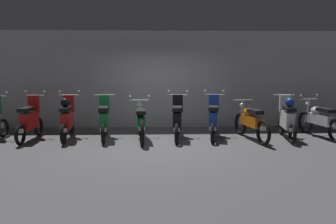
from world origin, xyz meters
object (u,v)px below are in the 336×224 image
(motorbike_slot_1, at_px, (30,120))
(motorbike_slot_6, at_px, (213,119))
(motorbike_slot_7, at_px, (251,122))
(motorbike_slot_9, at_px, (320,120))
(motorbike_slot_2, at_px, (67,119))
(motorbike_slot_5, at_px, (177,120))
(motorbike_slot_4, at_px, (141,122))
(motorbike_slot_8, at_px, (287,118))
(motorbike_slot_3, at_px, (104,120))

(motorbike_slot_1, xyz_separation_m, motorbike_slot_6, (4.94, 0.07, 0.00))
(motorbike_slot_1, height_order, motorbike_slot_6, same)
(motorbike_slot_7, distance_m, motorbike_slot_9, 1.98)
(motorbike_slot_2, bearing_deg, motorbike_slot_5, -0.30)
(motorbike_slot_4, relative_size, motorbike_slot_9, 1.01)
(motorbike_slot_5, relative_size, motorbike_slot_9, 0.87)
(motorbike_slot_2, xyz_separation_m, motorbike_slot_7, (4.93, -0.20, -0.08))
(motorbike_slot_1, bearing_deg, motorbike_slot_4, -2.06)
(motorbike_slot_8, bearing_deg, motorbike_slot_4, 179.62)
(motorbike_slot_1, xyz_separation_m, motorbike_slot_4, (2.96, -0.11, -0.04))
(motorbike_slot_1, height_order, motorbike_slot_4, motorbike_slot_1)
(motorbike_slot_7, distance_m, motorbike_slot_8, 1.00)
(motorbike_slot_6, relative_size, motorbike_slot_8, 0.99)
(motorbike_slot_4, relative_size, motorbike_slot_7, 1.01)
(motorbike_slot_6, height_order, motorbike_slot_8, motorbike_slot_6)
(motorbike_slot_5, bearing_deg, motorbike_slot_3, 178.98)
(motorbike_slot_8, bearing_deg, motorbike_slot_7, -177.78)
(motorbike_slot_5, height_order, motorbike_slot_7, motorbike_slot_5)
(motorbike_slot_1, xyz_separation_m, motorbike_slot_2, (0.98, 0.03, 0.04))
(motorbike_slot_6, bearing_deg, motorbike_slot_5, -176.59)
(motorbike_slot_3, bearing_deg, motorbike_slot_5, -1.02)
(motorbike_slot_9, bearing_deg, motorbike_slot_4, -178.58)
(motorbike_slot_2, distance_m, motorbike_slot_4, 1.98)
(motorbike_slot_6, height_order, motorbike_slot_7, motorbike_slot_6)
(motorbike_slot_2, distance_m, motorbike_slot_6, 3.96)
(motorbike_slot_9, bearing_deg, motorbike_slot_8, -171.39)
(motorbike_slot_1, relative_size, motorbike_slot_7, 0.87)
(motorbike_slot_2, relative_size, motorbike_slot_7, 0.87)
(motorbike_slot_1, distance_m, motorbike_slot_5, 3.95)
(motorbike_slot_6, height_order, motorbike_slot_9, motorbike_slot_6)
(motorbike_slot_2, relative_size, motorbike_slot_6, 1.01)
(motorbike_slot_7, height_order, motorbike_slot_9, motorbike_slot_9)
(motorbike_slot_5, relative_size, motorbike_slot_7, 0.87)
(motorbike_slot_7, bearing_deg, motorbike_slot_3, 176.82)
(motorbike_slot_5, bearing_deg, motorbike_slot_1, -179.81)
(motorbike_slot_6, xyz_separation_m, motorbike_slot_7, (0.97, -0.24, -0.04))
(motorbike_slot_5, xyz_separation_m, motorbike_slot_9, (3.94, 0.00, -0.04))
(motorbike_slot_1, height_order, motorbike_slot_8, motorbike_slot_1)
(motorbike_slot_6, bearing_deg, motorbike_slot_7, -14.00)
(motorbike_slot_4, bearing_deg, motorbike_slot_6, 5.14)
(motorbike_slot_6, bearing_deg, motorbike_slot_4, -174.86)
(motorbike_slot_7, bearing_deg, motorbike_slot_6, 166.00)
(motorbike_slot_4, bearing_deg, motorbike_slot_8, -0.38)
(motorbike_slot_3, bearing_deg, motorbike_slot_8, -2.09)
(motorbike_slot_3, xyz_separation_m, motorbike_slot_8, (4.94, -0.18, 0.04))
(motorbike_slot_1, height_order, motorbike_slot_5, same)
(motorbike_slot_7, xyz_separation_m, motorbike_slot_9, (1.97, 0.19, 0.00))
(motorbike_slot_2, bearing_deg, motorbike_slot_1, -178.34)
(motorbike_slot_6, xyz_separation_m, motorbike_slot_9, (2.95, -0.06, -0.04))
(motorbike_slot_3, xyz_separation_m, motorbike_slot_4, (0.99, -0.15, -0.03))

